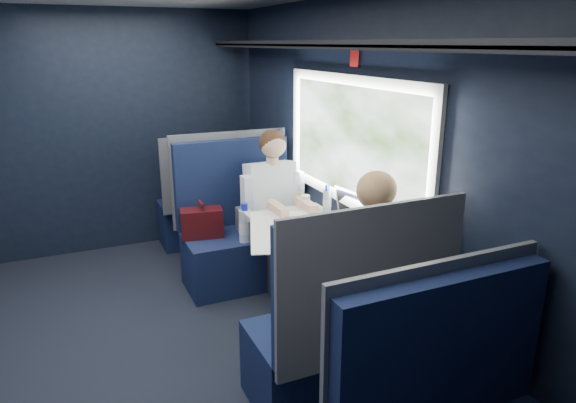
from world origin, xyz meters
name	(u,v)px	position (x,y,z in m)	size (l,w,h in m)	color
ground	(165,354)	(0.00, 0.00, -0.01)	(2.80, 4.20, 0.01)	black
room_shell	(151,134)	(0.02, 0.00, 1.48)	(3.00, 4.40, 2.40)	black
table	(305,238)	(1.03, 0.00, 0.66)	(0.62, 1.00, 0.74)	#54565E
seat_bay_near	(239,234)	(0.84, 0.87, 0.42)	(1.04, 0.62, 1.26)	black
seat_bay_far	(344,336)	(0.85, -0.87, 0.41)	(1.04, 0.62, 1.26)	black
seat_row_front	(211,205)	(0.85, 1.80, 0.41)	(1.04, 0.51, 1.16)	black
man	(276,202)	(1.10, 0.70, 0.72)	(0.53, 0.56, 1.32)	black
woman	(368,266)	(1.10, -0.71, 0.73)	(0.53, 0.56, 1.32)	black
papers	(292,230)	(0.93, -0.02, 0.74)	(0.58, 0.83, 0.01)	white
laptop	(343,214)	(1.33, -0.02, 0.81)	(0.29, 0.36, 0.24)	silver
bottle_small	(327,201)	(1.33, 0.23, 0.84)	(0.06, 0.06, 0.22)	silver
cup	(305,201)	(1.25, 0.44, 0.79)	(0.07, 0.07, 0.09)	white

